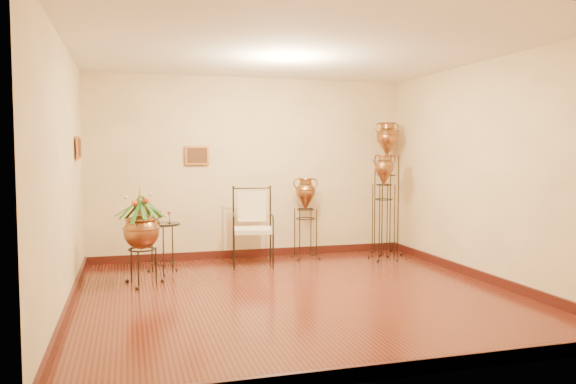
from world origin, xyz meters
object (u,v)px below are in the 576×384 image
object	(u,v)px
armchair	(253,227)
amphora_mid	(384,206)
amphora_tall	(387,186)
planter_urn	(141,227)
side_table	(163,247)

from	to	relation	value
armchair	amphora_mid	bearing A→B (deg)	7.25
amphora_tall	planter_urn	distance (m)	4.05
amphora_mid	planter_urn	size ratio (longest dim) A/B	1.27
planter_urn	armchair	bearing A→B (deg)	26.33
amphora_mid	side_table	world-z (taller)	amphora_mid
amphora_tall	planter_urn	world-z (taller)	amphora_tall
side_table	amphora_mid	bearing A→B (deg)	1.01
planter_urn	side_table	size ratio (longest dim) A/B	1.49
planter_urn	side_table	xyz separation A→B (m)	(0.29, 0.64, -0.36)
planter_urn	amphora_mid	bearing A→B (deg)	10.90
amphora_tall	side_table	world-z (taller)	amphora_tall
amphora_tall	amphora_mid	size ratio (longest dim) A/B	1.31
armchair	amphora_tall	bearing A→B (deg)	18.56
amphora_mid	planter_urn	distance (m)	3.67
amphora_tall	amphora_mid	xyz separation A→B (m)	(-0.26, -0.44, -0.27)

